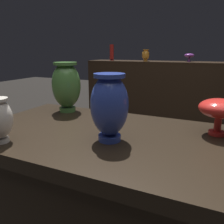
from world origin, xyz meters
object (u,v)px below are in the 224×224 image
object	(u,v)px
vase_tall_behind	(66,85)
vase_left_accent	(220,109)
shelf_vase_far_left	(112,53)
shelf_vase_center	(189,56)
vase_centerpiece	(109,105)
shelf_vase_left	(146,55)

from	to	relation	value
vase_tall_behind	vase_left_accent	world-z (taller)	vase_tall_behind
vase_tall_behind	shelf_vase_far_left	world-z (taller)	shelf_vase_far_left
vase_left_accent	shelf_vase_center	distance (m)	2.11
vase_tall_behind	vase_left_accent	xyz separation A→B (m)	(0.75, -0.05, -0.04)
vase_centerpiece	shelf_vase_far_left	bearing A→B (deg)	114.68
shelf_vase_center	vase_centerpiece	bearing A→B (deg)	-89.77
shelf_vase_left	vase_tall_behind	bearing A→B (deg)	-85.82
vase_tall_behind	shelf_vase_left	bearing A→B (deg)	94.18
vase_centerpiece	shelf_vase_far_left	xyz separation A→B (m)	(-1.05, 2.28, 0.16)
vase_tall_behind	shelf_vase_far_left	size ratio (longest dim) A/B	1.23
vase_left_accent	shelf_vase_center	size ratio (longest dim) A/B	1.33
vase_tall_behind	shelf_vase_left	world-z (taller)	shelf_vase_left
vase_centerpiece	shelf_vase_far_left	distance (m)	2.52
vase_tall_behind	vase_left_accent	size ratio (longest dim) A/B	1.67
shelf_vase_center	vase_left_accent	bearing A→B (deg)	-79.93
vase_left_accent	vase_tall_behind	bearing A→B (deg)	175.98
shelf_vase_far_left	shelf_vase_center	world-z (taller)	shelf_vase_far_left
shelf_vase_left	shelf_vase_center	world-z (taller)	shelf_vase_left
vase_centerpiece	vase_left_accent	size ratio (longest dim) A/B	1.56
vase_centerpiece	shelf_vase_left	distance (m)	2.26
shelf_vase_far_left	shelf_vase_center	size ratio (longest dim) A/B	1.81
vase_tall_behind	shelf_vase_center	world-z (taller)	shelf_vase_center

